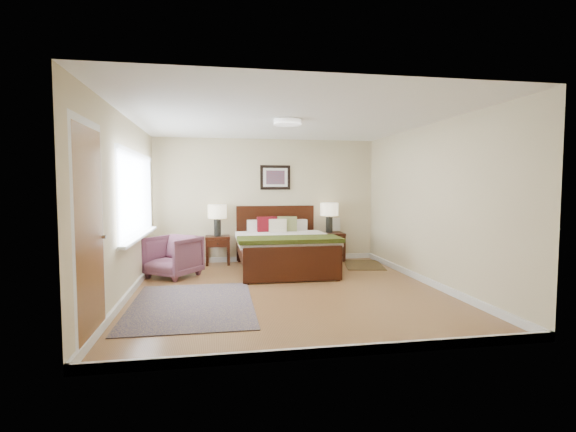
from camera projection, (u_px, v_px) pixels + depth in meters
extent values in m
plane|color=brown|center=(287.00, 290.00, 6.19)|extent=(5.00, 5.00, 0.00)
cube|color=beige|center=(267.00, 200.00, 8.56)|extent=(4.50, 0.04, 2.50)
cube|color=beige|center=(335.00, 219.00, 3.64)|extent=(4.50, 0.04, 2.50)
cube|color=beige|center=(126.00, 207.00, 5.72)|extent=(0.04, 5.00, 2.50)
cube|color=beige|center=(430.00, 205.00, 6.48)|extent=(0.04, 5.00, 2.50)
cube|color=white|center=(287.00, 119.00, 6.01)|extent=(4.50, 5.00, 0.02)
cube|color=silver|center=(137.00, 195.00, 6.40)|extent=(0.02, 2.72, 1.32)
cube|color=silver|center=(138.00, 195.00, 6.40)|extent=(0.01, 2.60, 1.20)
cube|color=silver|center=(141.00, 236.00, 6.45)|extent=(0.10, 2.72, 0.04)
cube|color=silver|center=(89.00, 232.00, 4.01)|extent=(0.01, 1.00, 2.18)
cube|color=brown|center=(90.00, 236.00, 4.01)|extent=(0.01, 0.90, 2.10)
cylinder|color=#999999|center=(104.00, 237.00, 4.40)|extent=(0.04, 0.04, 0.04)
cylinder|color=white|center=(287.00, 122.00, 6.01)|extent=(0.40, 0.40, 0.07)
cylinder|color=beige|center=(287.00, 120.00, 6.01)|extent=(0.44, 0.44, 0.01)
cube|color=black|center=(275.00, 233.00, 8.59)|extent=(1.60, 0.06, 1.12)
cube|color=black|center=(293.00, 264.00, 6.62)|extent=(1.60, 0.06, 0.56)
cube|color=black|center=(242.00, 254.00, 7.49)|extent=(0.06, 2.00, 0.18)
cube|color=black|center=(324.00, 252.00, 7.75)|extent=(0.06, 2.00, 0.18)
cube|color=silver|center=(283.00, 246.00, 7.61)|extent=(1.50, 1.98, 0.22)
cube|color=silver|center=(284.00, 238.00, 7.50)|extent=(1.68, 1.75, 0.10)
cube|color=#323710|center=(289.00, 239.00, 6.95)|extent=(1.72, 0.70, 0.07)
cube|color=silver|center=(260.00, 226.00, 8.29)|extent=(0.50, 0.18, 0.26)
cube|color=silver|center=(294.00, 226.00, 8.40)|extent=(0.50, 0.18, 0.26)
cube|color=#5B0A12|center=(267.00, 225.00, 8.19)|extent=(0.39, 0.17, 0.32)
cube|color=olive|center=(287.00, 225.00, 8.25)|extent=(0.39, 0.16, 0.32)
cube|color=beige|center=(278.00, 226.00, 8.14)|extent=(0.34, 0.13, 0.28)
cube|color=black|center=(275.00, 177.00, 8.53)|extent=(0.62, 0.03, 0.50)
cube|color=silver|center=(275.00, 177.00, 8.51)|extent=(0.50, 0.01, 0.38)
cube|color=#A52D23|center=(275.00, 177.00, 8.50)|extent=(0.38, 0.01, 0.28)
cube|color=black|center=(218.00, 237.00, 8.21)|extent=(0.47, 0.42, 0.05)
cube|color=black|center=(207.00, 253.00, 8.01)|extent=(0.05, 0.05, 0.52)
cube|color=black|center=(229.00, 252.00, 8.08)|extent=(0.05, 0.05, 0.52)
cube|color=black|center=(207.00, 250.00, 8.37)|extent=(0.05, 0.05, 0.52)
cube|color=black|center=(228.00, 250.00, 8.44)|extent=(0.05, 0.05, 0.52)
cube|color=black|center=(218.00, 244.00, 8.02)|extent=(0.41, 0.03, 0.14)
cube|color=black|center=(329.00, 234.00, 8.59)|extent=(0.59, 0.44, 0.05)
cube|color=black|center=(319.00, 249.00, 8.38)|extent=(0.05, 0.05, 0.54)
cube|color=black|center=(344.00, 249.00, 8.47)|extent=(0.05, 0.05, 0.54)
cube|color=black|center=(314.00, 247.00, 8.76)|extent=(0.05, 0.05, 0.54)
cube|color=black|center=(339.00, 246.00, 8.84)|extent=(0.05, 0.05, 0.54)
cube|color=black|center=(332.00, 240.00, 8.40)|extent=(0.53, 0.03, 0.14)
cube|color=black|center=(329.00, 254.00, 8.62)|extent=(0.53, 0.38, 0.03)
cube|color=black|center=(329.00, 253.00, 8.62)|extent=(0.22, 0.27, 0.03)
cube|color=black|center=(329.00, 251.00, 8.62)|extent=(0.22, 0.27, 0.03)
cube|color=black|center=(329.00, 249.00, 8.61)|extent=(0.22, 0.27, 0.03)
cube|color=black|center=(329.00, 248.00, 8.61)|extent=(0.22, 0.27, 0.03)
cube|color=black|center=(329.00, 246.00, 8.61)|extent=(0.22, 0.27, 0.03)
cylinder|color=black|center=(217.00, 228.00, 8.20)|extent=(0.14, 0.14, 0.32)
cylinder|color=black|center=(217.00, 219.00, 8.18)|extent=(0.02, 0.02, 0.06)
cylinder|color=beige|center=(217.00, 211.00, 8.17)|extent=(0.36, 0.36, 0.26)
cylinder|color=black|center=(329.00, 225.00, 8.58)|extent=(0.14, 0.14, 0.32)
cylinder|color=black|center=(329.00, 216.00, 8.57)|extent=(0.02, 0.02, 0.06)
cylinder|color=beige|center=(329.00, 209.00, 8.56)|extent=(0.36, 0.36, 0.26)
imported|color=brown|center=(173.00, 256.00, 7.05)|extent=(1.06, 1.07, 0.70)
cube|color=#100D42|center=(192.00, 305.00, 5.39)|extent=(1.58, 2.21, 0.01)
cube|color=black|center=(364.00, 265.00, 8.14)|extent=(0.92, 1.19, 0.01)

